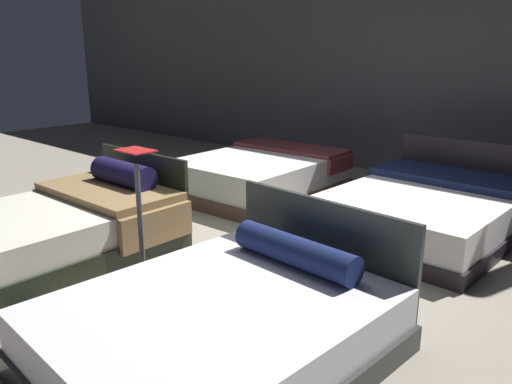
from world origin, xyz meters
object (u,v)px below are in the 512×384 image
bed_3 (427,210)px  price_sign (141,238)px  bed_2 (260,175)px  bed_1 (224,326)px  bed_0 (59,228)px

bed_3 → price_sign: price_sign is taller
bed_3 → bed_2: bearing=-177.4°
bed_1 → price_sign: bearing=172.0°
bed_1 → bed_3: bed_3 is taller
bed_3 → price_sign: (-1.11, -2.73, 0.20)m
bed_0 → bed_3: bed_3 is taller
bed_3 → price_sign: size_ratio=1.89×
bed_2 → bed_3: bed_3 is taller
bed_2 → bed_3: 2.23m
bed_0 → price_sign: (1.15, 0.09, 0.18)m
bed_2 → price_sign: (1.13, -2.67, 0.18)m
bed_1 → price_sign: (-1.13, 0.23, 0.22)m
bed_2 → bed_1: bearing=-54.2°
bed_0 → bed_1: bearing=-4.2°
bed_1 → bed_2: size_ratio=1.00×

